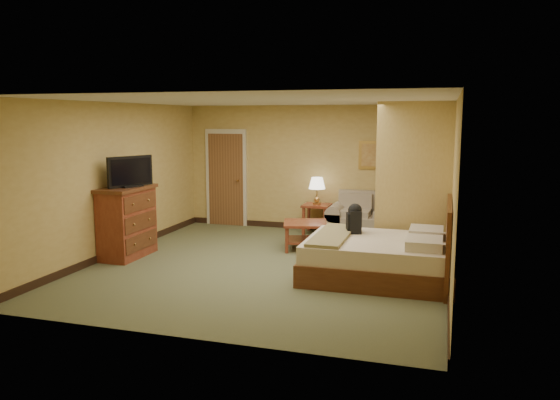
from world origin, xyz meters
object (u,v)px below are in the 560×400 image
at_px(dresser, 127,222).
at_px(bed, 383,257).
at_px(loveseat, 373,223).
at_px(coffee_table, 305,230).

height_order(dresser, bed, dresser).
bearing_deg(bed, loveseat, 100.52).
relative_size(coffee_table, bed, 0.44).
bearing_deg(coffee_table, dresser, -152.57).
bearing_deg(bed, dresser, 179.85).
xyz_separation_m(coffee_table, bed, (1.55, -1.44, -0.03)).
bearing_deg(dresser, bed, -0.15).
xyz_separation_m(coffee_table, dresser, (-2.74, -1.42, 0.25)).
relative_size(loveseat, dresser, 1.47).
relative_size(loveseat, bed, 0.83).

